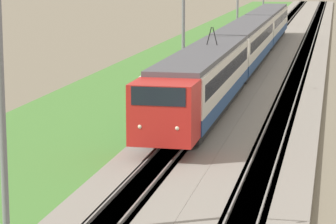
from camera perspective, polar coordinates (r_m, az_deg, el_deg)
The scene contains 9 objects.
ballast_main at distance 65.10m, azimuth 5.42°, elevation 2.96°, with size 240.00×4.40×0.30m.
ballast_adjacent at distance 64.76m, azimuth 9.30°, elevation 2.83°, with size 240.00×4.40×0.30m.
track_main at distance 65.10m, azimuth 5.42°, elevation 2.97°, with size 240.00×1.57×0.45m.
track_adjacent at distance 64.76m, azimuth 9.30°, elevation 2.84°, with size 240.00×1.57×0.45m.
grass_verge at distance 66.04m, azimuth 0.22°, elevation 3.04°, with size 240.00×11.08×0.12m.
passenger_train at distance 66.08m, azimuth 5.58°, elevation 5.00°, with size 65.69×2.97×5.03m.
catenary_mast_near at distance 24.50m, azimuth -11.75°, elevation 1.00°, with size 0.22×2.56×9.25m.
catenary_mast_mid at distance 52.63m, azimuth 1.17°, elevation 6.05°, with size 0.22×2.56×8.87m.
catenary_mast_far at distance 81.68m, azimuth 5.04°, elevation 7.61°, with size 0.22×2.56×8.78m.
Camera 1 is at (-14.12, -7.19, 8.77)m, focal length 85.00 mm.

